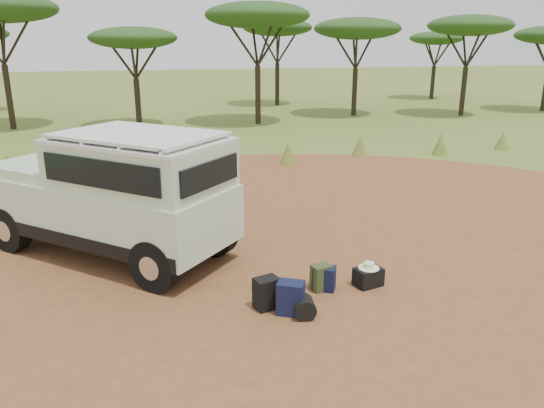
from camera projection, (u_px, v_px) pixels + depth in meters
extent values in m
plane|color=#576A26|center=(254.00, 269.00, 10.15)|extent=(140.00, 140.00, 0.00)
cylinder|color=brown|center=(254.00, 268.00, 10.15)|extent=(23.00, 23.00, 0.01)
cone|color=#576A26|center=(8.00, 167.00, 16.34)|extent=(0.60, 0.60, 0.85)
cone|color=#576A26|center=(111.00, 158.00, 17.89)|extent=(0.60, 0.60, 0.70)
cone|color=#576A26|center=(201.00, 154.00, 18.17)|extent=(0.60, 0.60, 0.90)
cone|color=#576A26|center=(288.00, 153.00, 18.50)|extent=(0.60, 0.60, 0.80)
cone|color=#576A26|center=(360.00, 146.00, 19.85)|extent=(0.60, 0.60, 0.75)
cone|color=#576A26|center=(440.00, 144.00, 19.96)|extent=(0.60, 0.60, 0.85)
cone|color=#576A26|center=(503.00, 141.00, 21.04)|extent=(0.60, 0.60, 0.70)
cylinder|color=black|center=(9.00, 97.00, 25.47)|extent=(0.28, 0.28, 3.06)
cylinder|color=black|center=(138.00, 103.00, 26.21)|extent=(0.28, 0.28, 2.34)
ellipsoid|color=#223D16|center=(133.00, 38.00, 25.29)|extent=(4.20, 4.20, 1.05)
cylinder|color=black|center=(258.00, 95.00, 27.13)|extent=(0.28, 0.28, 2.93)
ellipsoid|color=#223D16|center=(257.00, 15.00, 25.97)|extent=(5.20, 5.20, 1.30)
cylinder|color=black|center=(354.00, 92.00, 30.12)|extent=(0.28, 0.28, 2.61)
ellipsoid|color=#223D16|center=(357.00, 29.00, 29.09)|extent=(4.80, 4.80, 1.20)
cylinder|color=black|center=(463.00, 92.00, 30.09)|extent=(0.28, 0.28, 2.70)
ellipsoid|color=#223D16|center=(470.00, 25.00, 29.03)|extent=(4.60, 4.60, 1.15)
cylinder|color=black|center=(277.00, 84.00, 34.98)|extent=(0.28, 0.28, 2.70)
ellipsoid|color=#223D16|center=(277.00, 27.00, 33.92)|extent=(4.50, 4.50, 1.12)
cylinder|color=black|center=(433.00, 82.00, 38.71)|extent=(0.28, 0.28, 2.34)
ellipsoid|color=#223D16|center=(437.00, 38.00, 37.79)|extent=(3.80, 3.80, 0.95)
cube|color=beige|center=(109.00, 206.00, 10.62)|extent=(5.14, 4.95, 1.07)
cube|color=black|center=(111.00, 225.00, 10.73)|extent=(5.10, 4.91, 0.27)
cube|color=beige|center=(140.00, 164.00, 9.92)|extent=(3.67, 3.59, 0.84)
cube|color=silver|center=(138.00, 140.00, 9.78)|extent=(3.69, 3.62, 0.07)
cube|color=silver|center=(138.00, 134.00, 9.75)|extent=(3.42, 3.36, 0.06)
cube|color=beige|center=(50.00, 166.00, 11.15)|extent=(2.70, 2.70, 0.22)
cube|color=black|center=(81.00, 154.00, 10.61)|extent=(1.29, 1.39, 0.59)
cube|color=black|center=(99.00, 174.00, 9.05)|extent=(2.00, 1.83, 0.51)
cube|color=black|center=(174.00, 152.00, 10.76)|extent=(2.00, 1.83, 0.51)
cube|color=black|center=(210.00, 174.00, 9.19)|extent=(1.16, 1.27, 0.46)
cube|color=black|center=(25.00, 203.00, 11.90)|extent=(1.49, 1.61, 0.38)
cylinder|color=black|center=(15.00, 164.00, 11.69)|extent=(1.04, 1.13, 0.08)
cylinder|color=black|center=(19.00, 190.00, 11.87)|extent=(1.04, 1.13, 0.08)
cylinder|color=silver|center=(3.00, 177.00, 11.50)|extent=(0.22, 0.24, 0.25)
cylinder|color=silver|center=(28.00, 171.00, 12.03)|extent=(0.22, 0.24, 0.25)
cube|color=silver|center=(22.00, 197.00, 11.90)|extent=(0.35, 0.38, 0.13)
cylinder|color=black|center=(120.00, 152.00, 11.43)|extent=(0.13, 0.13, 0.93)
cylinder|color=black|center=(10.00, 229.00, 10.89)|extent=(0.91, 0.87, 0.94)
cylinder|color=black|center=(79.00, 206.00, 12.40)|extent=(0.91, 0.87, 0.94)
cylinder|color=black|center=(155.00, 265.00, 9.15)|extent=(0.91, 0.87, 0.94)
cylinder|color=black|center=(215.00, 233.00, 10.66)|extent=(0.91, 0.87, 0.94)
cylinder|color=maroon|center=(143.00, 236.00, 9.87)|extent=(0.27, 0.46, 1.40)
cube|color=black|center=(267.00, 293.00, 8.59)|extent=(0.46, 0.39, 0.53)
cube|color=#101134|center=(291.00, 298.00, 8.41)|extent=(0.51, 0.46, 0.55)
cube|color=#354520|center=(321.00, 278.00, 9.22)|extent=(0.38, 0.31, 0.47)
cube|color=#101134|center=(324.00, 278.00, 9.25)|extent=(0.47, 0.43, 0.43)
cube|color=black|center=(368.00, 277.00, 9.40)|extent=(0.54, 0.45, 0.34)
cylinder|color=black|center=(304.00, 307.00, 8.33)|extent=(0.38, 0.38, 0.34)
cylinder|color=beige|center=(369.00, 268.00, 9.35)|extent=(0.37, 0.37, 0.02)
cylinder|color=beige|center=(369.00, 265.00, 9.33)|extent=(0.19, 0.19, 0.09)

